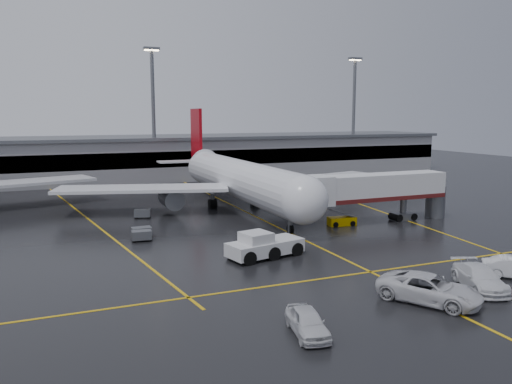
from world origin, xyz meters
name	(u,v)px	position (x,y,z in m)	size (l,w,h in m)	color
ground	(265,221)	(0.00, 0.00, 0.00)	(220.00, 220.00, 0.00)	black
apron_line_centre	(265,221)	(0.00, 0.00, 0.01)	(0.25, 90.00, 0.02)	gold
apron_line_stop	(371,272)	(0.00, -22.00, 0.01)	(60.00, 0.25, 0.02)	gold
apron_line_left	(87,218)	(-20.00, 10.00, 0.01)	(0.25, 70.00, 0.02)	gold
apron_line_right	(346,199)	(18.00, 10.00, 0.01)	(0.25, 70.00, 0.02)	gold
terminal	(173,156)	(0.00, 47.93, 4.32)	(122.00, 19.00, 8.60)	gray
light_mast_mid	(153,106)	(-5.00, 42.00, 14.47)	(3.00, 1.20, 25.45)	#595B60
light_mast_right	(354,108)	(40.00, 42.00, 14.47)	(3.00, 1.20, 25.45)	#595B60
main_airliner	(237,178)	(0.00, 9.70, 4.21)	(48.80, 45.60, 14.10)	silver
jet_bridge	(376,191)	(11.87, -6.00, 3.93)	(19.90, 3.40, 6.05)	silver
pushback_tractor	(263,246)	(-6.48, -14.56, 1.01)	(7.55, 4.40, 2.54)	silver
belt_loader	(342,221)	(7.41, -5.70, 0.51)	(3.40, 1.86, 2.06)	#D6A400
service_van_a	(429,289)	(-0.30, -29.26, 0.97)	(3.23, 7.00, 1.95)	silver
service_van_b	(480,278)	(5.08, -28.52, 0.86)	(2.41, 5.92, 1.72)	silver
service_van_d	(307,322)	(-10.56, -30.61, 0.77)	(1.82, 4.53, 1.54)	silver
baggage_cart_a	(142,232)	(-15.43, -2.72, 0.63)	(2.04, 1.36, 1.12)	#595B60
baggage_cart_b	(142,235)	(-15.70, -4.27, 0.63)	(2.11, 1.47, 1.12)	#595B60
baggage_cart_c	(143,213)	(-13.53, 7.58, 0.63)	(2.28, 1.79, 1.12)	#595B60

